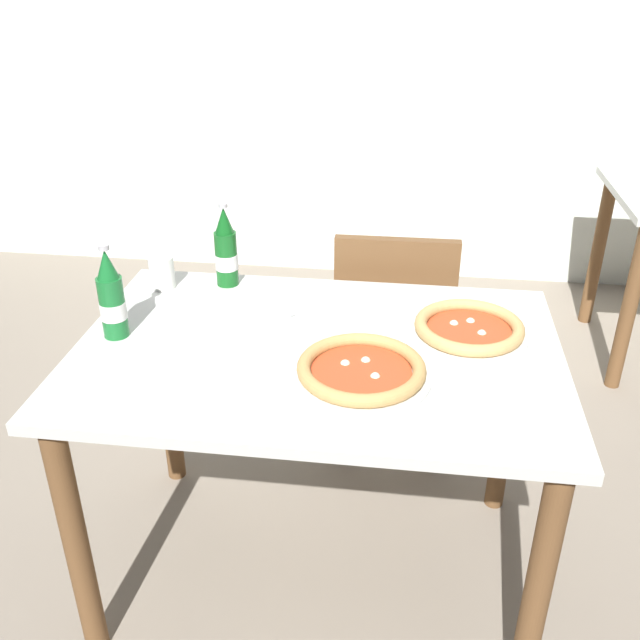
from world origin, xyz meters
TOP-DOWN VIEW (x-y plane):
  - ground_plane at (0.00, 0.00)m, footprint 8.00×8.00m
  - back_wall_tiled at (0.00, 2.20)m, footprint 7.00×0.10m
  - dining_table_main at (0.00, 0.00)m, footprint 1.20×0.80m
  - chair_behind_table at (0.17, 0.61)m, footprint 0.41×0.41m
  - pizza_margherita_near at (0.12, -0.13)m, footprint 0.32×0.32m
  - pizza_marinara_far at (0.37, 0.11)m, footprint 0.30×0.30m
  - beer_bottle_left at (-0.52, -0.01)m, footprint 0.07×0.07m
  - beer_bottle_center at (-0.31, 0.33)m, footprint 0.07×0.07m
  - napkin_with_cutlery at (-0.15, 0.23)m, footprint 0.23×0.23m
  - paper_cup at (-0.49, 0.28)m, footprint 0.07×0.07m

SIDE VIEW (x-z plane):
  - ground_plane at x=0.00m, z-range 0.00..0.00m
  - chair_behind_table at x=0.17m, z-range 0.06..0.91m
  - dining_table_main at x=0.00m, z-range 0.26..1.01m
  - napkin_with_cutlery at x=-0.15m, z-range 0.75..0.76m
  - pizza_margherita_near at x=0.12m, z-range 0.75..0.79m
  - pizza_marinara_far at x=0.37m, z-range 0.75..0.79m
  - paper_cup at x=-0.49m, z-range 0.75..0.84m
  - beer_bottle_left at x=-0.52m, z-range 0.73..0.98m
  - beer_bottle_center at x=-0.31m, z-range 0.73..0.98m
  - back_wall_tiled at x=0.00m, z-range 0.00..2.60m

